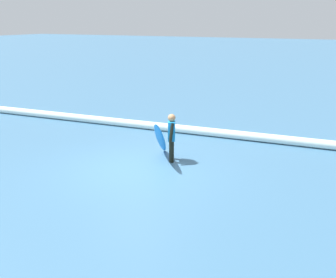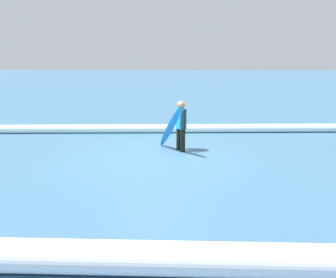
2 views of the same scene
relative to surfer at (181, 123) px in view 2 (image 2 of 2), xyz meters
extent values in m
plane|color=#3B688B|center=(0.61, 0.99, -0.78)|extent=(166.32, 166.32, 0.00)
cylinder|color=black|center=(-0.06, 0.13, -0.47)|extent=(0.14, 0.14, 0.63)
cylinder|color=black|center=(0.06, -0.13, -0.47)|extent=(0.14, 0.14, 0.63)
cube|color=#198CD8|center=(0.00, 0.00, 0.13)|extent=(0.32, 0.39, 0.56)
sphere|color=#B07C52|center=(0.00, 0.00, 0.51)|extent=(0.22, 0.22, 0.22)
cylinder|color=black|center=(-0.09, 0.20, 0.13)|extent=(0.09, 0.23, 0.55)
cylinder|color=black|center=(0.09, -0.20, 0.13)|extent=(0.09, 0.11, 0.55)
ellipsoid|color=#268CE5|center=(0.30, 0.13, -0.11)|extent=(0.82, 1.80, 1.38)
ellipsoid|color=blue|center=(0.30, 0.13, -0.11)|extent=(0.57, 1.42, 1.11)
cylinder|color=white|center=(1.42, -2.77, -0.63)|extent=(18.48, 1.70, 0.30)
camera|label=1|loc=(-4.72, 9.71, 3.19)|focal=41.61mm
camera|label=2|loc=(-0.25, 11.45, 1.78)|focal=44.45mm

